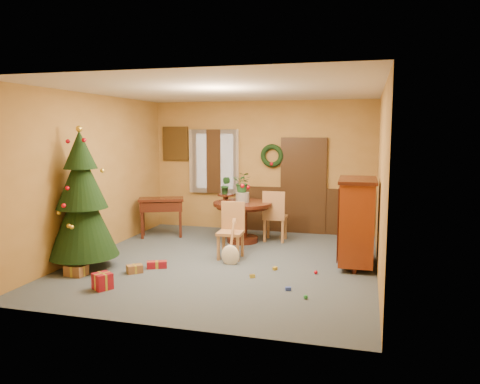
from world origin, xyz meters
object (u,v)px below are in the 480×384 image
(chair_near, at_px, (232,228))
(writing_desk, at_px, (161,208))
(dining_table, at_px, (243,214))
(sideboard, at_px, (357,219))
(christmas_tree, at_px, (82,202))

(chair_near, height_order, writing_desk, chair_near)
(dining_table, distance_m, sideboard, 2.54)
(chair_near, xyz_separation_m, christmas_tree, (-2.15, -1.26, 0.57))
(christmas_tree, height_order, writing_desk, christmas_tree)
(christmas_tree, xyz_separation_m, sideboard, (4.30, 1.31, -0.32))
(writing_desk, bearing_deg, chair_near, -32.19)
(dining_table, relative_size, christmas_tree, 0.51)
(dining_table, height_order, sideboard, sideboard)
(writing_desk, distance_m, sideboard, 4.22)
(christmas_tree, xyz_separation_m, writing_desk, (0.25, 2.46, -0.48))
(christmas_tree, bearing_deg, sideboard, 16.93)
(writing_desk, bearing_deg, christmas_tree, -95.70)
(chair_near, height_order, christmas_tree, christmas_tree)
(christmas_tree, height_order, sideboard, christmas_tree)
(chair_near, distance_m, sideboard, 2.16)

